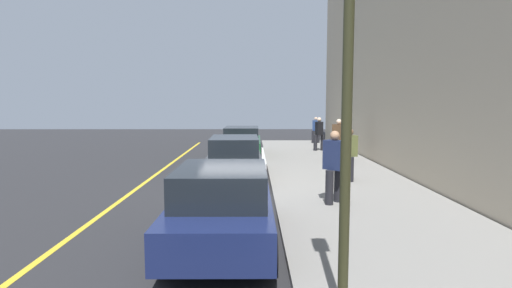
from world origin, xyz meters
The scene contains 14 objects.
ground_plane centered at (0.00, 0.00, 0.00)m, with size 56.00×56.00×0.00m, color #28282B.
sidewalk centered at (0.00, -3.30, 0.07)m, with size 28.00×4.60×0.15m, color gray.
lane_stripe_centre centered at (0.00, 3.20, 0.00)m, with size 28.00×0.14×0.01m, color gold.
snow_bank_curb centered at (5.96, -0.70, 0.11)m, with size 6.04×0.56×0.22m, color white.
parked_car_navy centered at (-5.72, 0.12, 0.76)m, with size 4.25×1.90×1.51m.
parked_car_charcoal centered at (0.79, 0.21, 0.76)m, with size 4.64×1.98×1.51m.
parked_car_green centered at (6.51, 0.12, 0.76)m, with size 4.53×1.92×1.51m.
pedestrian_blue_coat centered at (12.29, -4.38, 1.02)m, with size 0.50×0.53×1.63m.
pedestrian_olive_coat centered at (-0.14, -3.56, 1.06)m, with size 0.56×0.47×1.70m.
pedestrian_brown_coat centered at (4.49, -4.18, 1.12)m, with size 0.57×0.57×1.82m.
pedestrian_navy_coat centered at (-3.11, -2.47, 1.13)m, with size 0.57×0.57×1.83m.
pedestrian_black_coat centered at (8.19, -3.92, 1.09)m, with size 0.52×0.58×1.76m.
traffic_light_pole centered at (-8.55, -1.50, 3.26)m, with size 0.35×0.26×4.62m.
rolling_suitcase centered at (3.97, -4.08, 0.47)m, with size 0.34×0.22×1.00m.
Camera 1 is at (-13.06, -0.46, 2.67)m, focal length 28.28 mm.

